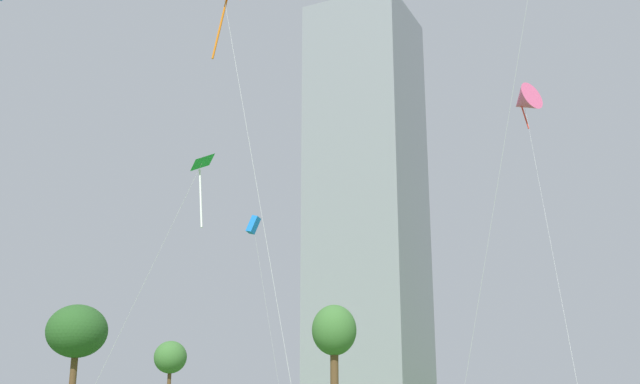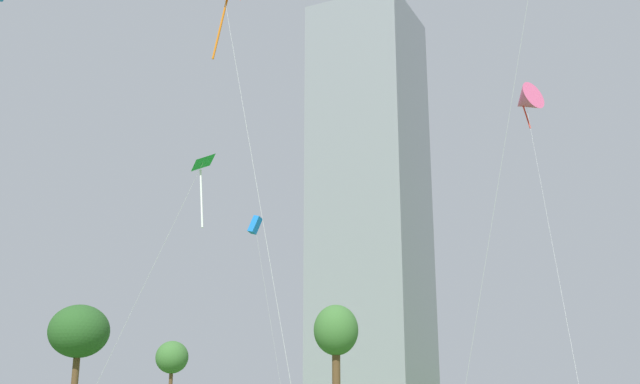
{
  "view_description": "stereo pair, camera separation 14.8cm",
  "coord_description": "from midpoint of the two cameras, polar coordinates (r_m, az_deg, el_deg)",
  "views": [
    {
      "loc": [
        12.54,
        -14.1,
        1.96
      ],
      "look_at": [
        -2.97,
        9.98,
        9.59
      ],
      "focal_mm": 39.89,
      "sensor_mm": 36.0,
      "label": 1
    },
    {
      "loc": [
        12.67,
        -14.02,
        1.96
      ],
      "look_at": [
        -2.97,
        9.98,
        9.59
      ],
      "focal_mm": 39.89,
      "sensor_mm": 36.0,
      "label": 2
    }
  ],
  "objects": [
    {
      "name": "park_tree_2",
      "position": [
        46.95,
        -12.0,
        -12.87
      ],
      "size": [
        2.06,
        2.06,
        4.42
      ],
      "color": "brown",
      "rests_on": "ground"
    },
    {
      "name": "kite_flying_7",
      "position": [
        51.52,
        15.96,
        7.01
      ],
      "size": [
        5.51,
        10.26,
        21.9
      ],
      "color": "silver",
      "rests_on": "ground"
    },
    {
      "name": "kite_flying_3",
      "position": [
        37.09,
        -9.68,
        1.41
      ],
      "size": [
        7.44,
        1.4,
        13.22
      ],
      "color": "silver",
      "rests_on": "ground"
    },
    {
      "name": "park_tree_1",
      "position": [
        56.15,
        1.07,
        -11.14
      ],
      "size": [
        3.47,
        3.47,
        7.73
      ],
      "color": "brown",
      "rests_on": "ground"
    },
    {
      "name": "kite_flying_6",
      "position": [
        53.4,
        -5.44,
        -2.67
      ],
      "size": [
        1.47,
        3.06,
        14.01
      ],
      "color": "silver",
      "rests_on": "ground"
    },
    {
      "name": "park_tree_0",
      "position": [
        54.43,
        -18.99,
        -10.55
      ],
      "size": [
        4.29,
        4.29,
        7.28
      ],
      "color": "brown",
      "rests_on": "ground"
    },
    {
      "name": "distant_highrise_0",
      "position": [
        153.46,
        3.77,
        0.05
      ],
      "size": [
        23.52,
        23.5,
        83.0
      ],
      "primitive_type": "cube",
      "rotation": [
        0.0,
        0.0,
        0.12
      ],
      "color": "gray",
      "rests_on": "ground"
    }
  ]
}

